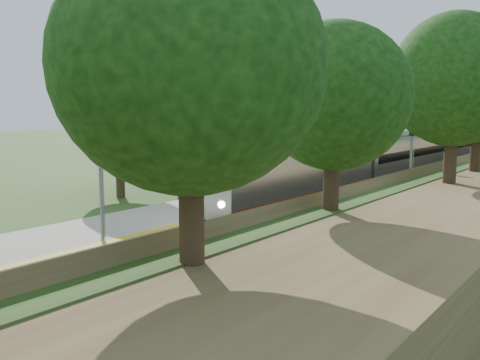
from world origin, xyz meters
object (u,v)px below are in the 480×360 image
Objects in this scene: signal_gantry at (464,130)px; signal_platform at (100,169)px; lamppost_far at (205,181)px; signal_farside at (411,155)px; station_building at (225,141)px; train at (459,146)px.

signal_gantry is 49.63m from signal_platform.
lamppost_far is at bearing 95.88° from signal_platform.
signal_farside reaches higher than lamppost_far.
lamppost_far is (10.13, -14.99, -1.68)m from station_building.
signal_gantry is 1.38× the size of signal_platform.
signal_gantry is 29.40m from signal_farside.
signal_gantry is at bearing 83.79° from signal_platform.
signal_platform is 22.14m from signal_farside.
signal_gantry is 1.34× the size of signal_farside.
train reaches higher than lamppost_far.
train is (-2.47, 7.74, -2.42)m from signal_gantry.
station_building is at bearing -113.15° from train.
station_building is at bearing 124.06° from lamppost_far.
train is 57.17m from signal_platform.
station_building is 0.08× the size of train.
signal_gantry is 1.85× the size of lamppost_far.
lamppost_far is (-3.86, -47.72, 0.01)m from train.
train is 16.93× the size of signal_farside.
signal_gantry is at bearing 56.62° from station_building.
signal_gantry is 8.48m from train.
lamppost_far is at bearing -55.94° from station_building.
signal_farside is at bearing 65.73° from signal_platform.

